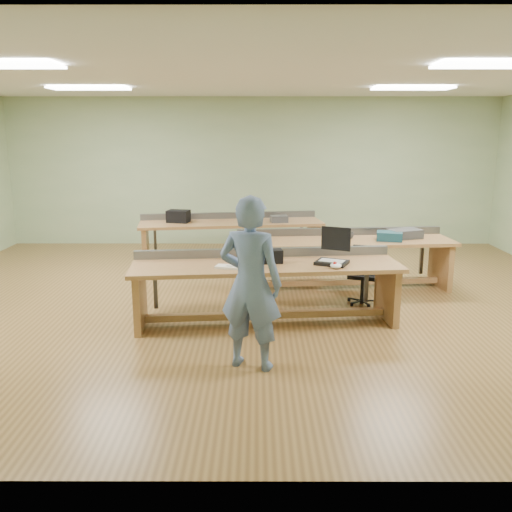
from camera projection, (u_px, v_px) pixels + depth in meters
The scene contains 21 objects.
floor at pixel (250, 301), 7.57m from camera, with size 10.00×10.00×0.00m, color olive.
ceiling at pixel (249, 76), 6.89m from camera, with size 10.00×10.00×0.00m, color silver.
wall_back at pixel (252, 172), 11.13m from camera, with size 10.00×0.04×3.00m, color #A7BB8D.
wall_front at pixel (241, 267), 3.33m from camera, with size 10.00×0.04×3.00m, color #A7BB8D.
fluor_panels at pixel (249, 79), 6.90m from camera, with size 6.20×3.50×0.03m.
workbench_front at pixel (266, 278), 6.64m from camera, with size 3.32×1.18×0.86m.
workbench_mid at pixel (344, 251), 8.11m from camera, with size 3.24×1.12×0.86m.
workbench_back at pixel (231, 232), 9.71m from camera, with size 3.32×1.30×0.86m.
person at pixel (250, 284), 5.28m from camera, with size 0.63×0.42×1.74m, color #657DA4.
laptop_base at pixel (332, 263), 6.54m from camera, with size 0.37×0.30×0.04m, color black.
laptop_screen at pixel (336, 239), 6.61m from camera, with size 0.37×0.02×0.29m, color black.
keyboard at pixel (235, 267), 6.33m from camera, with size 0.47×0.16×0.03m, color white.
trackball_mouse at pixel (336, 265), 6.34m from camera, with size 0.13×0.16×0.07m, color white.
camera_bag at pixel (272, 256), 6.59m from camera, with size 0.24×0.16×0.17m, color black.
task_chair at pixel (363, 283), 7.43m from camera, with size 0.54×0.54×0.78m.
parts_bin_teal at pixel (389, 236), 7.96m from camera, with size 0.36×0.27×0.13m, color #163D49.
parts_bin_grey at pixel (404, 234), 8.14m from camera, with size 0.48×0.31×0.13m, color #3A3A3C.
mug at pixel (350, 235), 8.12m from camera, with size 0.12×0.12×0.09m, color #3A3A3C.
drinks_can at pixel (346, 235), 8.06m from camera, with size 0.06×0.06×0.11m, color silver.
storage_box_back at pixel (178, 216), 9.54m from camera, with size 0.37×0.27×0.21m, color black.
tray_back at pixel (279, 219), 9.56m from camera, with size 0.29×0.22×0.12m, color #3A3A3C.
Camera 1 is at (0.10, -7.23, 2.31)m, focal length 38.00 mm.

